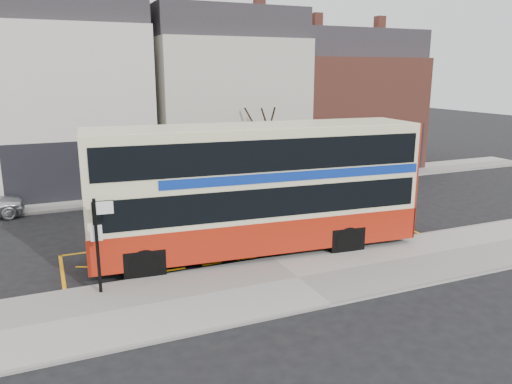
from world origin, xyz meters
name	(u,v)px	position (x,y,z in m)	size (l,w,h in m)	color
ground	(268,258)	(0.00, 0.00, 0.00)	(120.00, 120.00, 0.00)	black
pavement	(298,279)	(0.00, -2.30, 0.07)	(40.00, 4.00, 0.15)	#A2A09A
kerb	(273,259)	(0.00, -0.38, 0.07)	(40.00, 0.15, 0.15)	gray
far_pavement	(187,191)	(0.00, 11.00, 0.07)	(50.00, 3.00, 0.15)	#A2A09A
road_markings	(251,244)	(0.00, 1.60, 0.01)	(14.00, 3.40, 0.01)	#FFA80D
terrace_left	(71,95)	(-5.50, 14.99, 5.32)	(8.00, 8.01, 11.80)	silver
terrace_green_shop	(221,97)	(3.50, 14.99, 5.07)	(9.00, 8.01, 11.30)	#BCB7AA
terrace_right	(341,101)	(12.50, 14.99, 4.57)	(9.00, 8.01, 10.30)	brown
double_decker_bus	(257,187)	(-0.17, 0.67, 2.52)	(12.16, 3.71, 4.78)	beige
bus_stop_post	(99,236)	(-5.94, -0.91, 1.90)	(0.72, 0.17, 2.91)	black
car_grey	(188,191)	(-0.54, 8.82, 0.63)	(1.33, 3.81, 1.26)	#414349
car_white	(376,173)	(11.28, 8.90, 0.62)	(1.73, 4.27, 1.24)	white
street_tree_right	(258,117)	(4.33, 10.86, 4.07)	(2.76, 2.76, 5.97)	black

